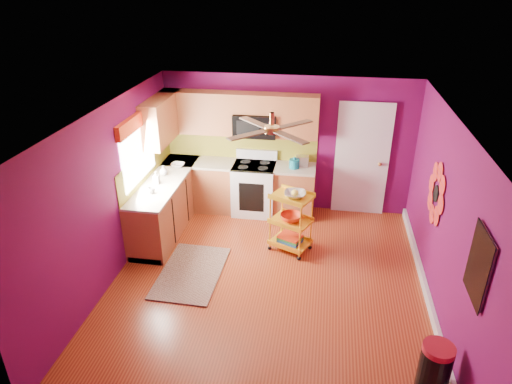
# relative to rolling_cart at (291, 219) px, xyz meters

# --- Properties ---
(ground) EXTENTS (5.00, 5.00, 0.00)m
(ground) POSITION_rel_rolling_cart_xyz_m (-0.24, -0.96, -0.56)
(ground) COLOR maroon
(ground) RESTS_ON ground
(room_envelope) EXTENTS (4.54, 5.04, 2.52)m
(room_envelope) POSITION_rel_rolling_cart_xyz_m (-0.21, -0.96, 1.07)
(room_envelope) COLOR #630B49
(room_envelope) RESTS_ON ground
(lower_cabinets) EXTENTS (2.81, 2.31, 0.94)m
(lower_cabinets) POSITION_rel_rolling_cart_xyz_m (-1.59, 0.86, -0.13)
(lower_cabinets) COLOR brown
(lower_cabinets) RESTS_ON ground
(electric_range) EXTENTS (0.76, 0.66, 1.13)m
(electric_range) POSITION_rel_rolling_cart_xyz_m (-0.79, 1.21, -0.08)
(electric_range) COLOR white
(electric_range) RESTS_ON ground
(upper_cabinetry) EXTENTS (2.80, 2.30, 1.26)m
(upper_cabinetry) POSITION_rel_rolling_cart_xyz_m (-1.48, 1.21, 1.24)
(upper_cabinetry) COLOR brown
(upper_cabinetry) RESTS_ON ground
(left_window) EXTENTS (0.08, 1.35, 1.08)m
(left_window) POSITION_rel_rolling_cart_xyz_m (-2.46, 0.09, 1.17)
(left_window) COLOR white
(left_window) RESTS_ON ground
(panel_door) EXTENTS (0.95, 0.11, 2.15)m
(panel_door) POSITION_rel_rolling_cart_xyz_m (1.11, 1.51, 0.46)
(panel_door) COLOR white
(panel_door) RESTS_ON ground
(right_wall_art) EXTENTS (0.04, 2.74, 1.04)m
(right_wall_art) POSITION_rel_rolling_cart_xyz_m (1.99, -1.30, 0.88)
(right_wall_art) COLOR black
(right_wall_art) RESTS_ON ground
(ceiling_fan) EXTENTS (1.01, 1.01, 0.26)m
(ceiling_fan) POSITION_rel_rolling_cart_xyz_m (-0.24, -0.76, 1.73)
(ceiling_fan) COLOR #BF8C3F
(ceiling_fan) RESTS_ON ground
(shag_rug) EXTENTS (0.91, 1.46, 0.02)m
(shag_rug) POSITION_rel_rolling_cart_xyz_m (-1.41, -0.87, -0.55)
(shag_rug) COLOR black
(shag_rug) RESTS_ON ground
(rolling_cart) EXTENTS (0.73, 0.65, 1.10)m
(rolling_cart) POSITION_rel_rolling_cart_xyz_m (0.00, 0.00, 0.00)
(rolling_cart) COLOR yellow
(rolling_cart) RESTS_ON ground
(trash_can) EXTENTS (0.42, 0.42, 0.64)m
(trash_can) POSITION_rel_rolling_cart_xyz_m (1.74, -2.53, -0.25)
(trash_can) COLOR black
(trash_can) RESTS_ON ground
(teal_kettle) EXTENTS (0.18, 0.18, 0.21)m
(teal_kettle) POSITION_rel_rolling_cart_xyz_m (-0.07, 1.19, 0.46)
(teal_kettle) COLOR #127489
(teal_kettle) RESTS_ON lower_cabinets
(toaster) EXTENTS (0.22, 0.15, 0.18)m
(toaster) POSITION_rel_rolling_cart_xyz_m (0.06, 1.33, 0.47)
(toaster) COLOR beige
(toaster) RESTS_ON lower_cabinets
(soap_bottle_a) EXTENTS (0.09, 0.10, 0.21)m
(soap_bottle_a) POSITION_rel_rolling_cart_xyz_m (-2.25, 0.18, 0.48)
(soap_bottle_a) COLOR #EA3F72
(soap_bottle_a) RESTS_ON lower_cabinets
(soap_bottle_b) EXTENTS (0.14, 0.14, 0.17)m
(soap_bottle_b) POSITION_rel_rolling_cart_xyz_m (-2.25, 0.53, 0.46)
(soap_bottle_b) COLOR white
(soap_bottle_b) RESTS_ON lower_cabinets
(counter_dish) EXTENTS (0.23, 0.23, 0.06)m
(counter_dish) POSITION_rel_rolling_cart_xyz_m (-2.13, 0.93, 0.41)
(counter_dish) COLOR white
(counter_dish) RESTS_ON lower_cabinets
(counter_cup) EXTENTS (0.12, 0.12, 0.09)m
(counter_cup) POSITION_rel_rolling_cart_xyz_m (-2.21, -0.17, 0.42)
(counter_cup) COLOR white
(counter_cup) RESTS_ON lower_cabinets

